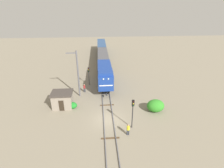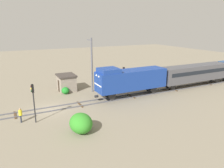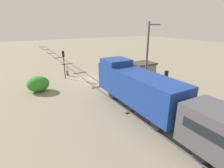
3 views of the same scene
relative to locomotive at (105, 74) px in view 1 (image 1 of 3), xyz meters
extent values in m
plane|color=gray|center=(0.00, -12.26, -2.77)|extent=(149.39, 149.39, 0.00)
cube|color=#595960|center=(-0.72, -12.26, -2.69)|extent=(0.10, 99.60, 0.16)
cube|color=#595960|center=(0.72, -12.26, -2.69)|extent=(0.10, 99.60, 0.16)
cube|color=#4C3823|center=(0.00, -16.41, -2.73)|extent=(2.40, 0.24, 0.09)
cube|color=#4C3823|center=(0.00, -8.11, -2.73)|extent=(2.40, 0.24, 0.09)
cube|color=#4C3823|center=(0.00, 0.19, -2.73)|extent=(2.40, 0.24, 0.09)
cube|color=#4C3823|center=(0.00, 8.49, -2.73)|extent=(2.40, 0.24, 0.09)
cube|color=#4C3823|center=(0.00, 16.79, -2.73)|extent=(2.40, 0.24, 0.09)
cube|color=#4C3823|center=(0.00, 25.09, -2.73)|extent=(2.40, 0.24, 0.09)
cube|color=#4C3823|center=(0.00, 33.39, -2.73)|extent=(2.40, 0.24, 0.09)
cube|color=navy|center=(0.00, 0.24, -0.06)|extent=(2.90, 11.00, 2.90)
cube|color=navy|center=(0.00, -3.66, 1.69)|extent=(2.75, 2.80, 0.60)
cube|color=navy|center=(0.00, -5.31, -0.06)|extent=(2.84, 0.10, 2.84)
cube|color=white|center=(0.00, -5.35, -0.26)|extent=(2.46, 0.06, 0.20)
sphere|color=white|center=(-0.45, -5.36, 1.04)|extent=(0.28, 0.28, 0.28)
sphere|color=white|center=(0.45, -5.36, 1.04)|extent=(0.28, 0.28, 0.28)
cylinder|color=#262628|center=(0.00, -5.61, -1.91)|extent=(0.36, 0.50, 0.36)
cylinder|color=#262628|center=(-0.72, -3.46, -2.06)|extent=(0.18, 1.10, 1.10)
cylinder|color=#262628|center=(0.72, -3.46, -2.06)|extent=(0.18, 1.10, 1.10)
cylinder|color=#262628|center=(-0.72, 3.94, -2.06)|extent=(0.18, 1.10, 1.10)
cylinder|color=#262628|center=(0.72, 3.94, -2.06)|extent=(0.18, 1.10, 1.10)
cube|color=#4C4C51|center=(0.00, 13.34, -0.30)|extent=(2.80, 14.00, 2.70)
cube|color=black|center=(0.00, 13.34, 0.05)|extent=(2.84, 12.88, 0.64)
cylinder|color=#262628|center=(-0.72, 7.94, -2.13)|extent=(0.16, 0.96, 0.96)
cylinder|color=#262628|center=(0.72, 7.94, -2.13)|extent=(0.16, 0.96, 0.96)
cylinder|color=#262628|center=(-0.72, 18.74, -2.13)|extent=(0.16, 0.96, 0.96)
cylinder|color=#262628|center=(0.72, 18.74, -2.13)|extent=(0.16, 0.96, 0.96)
cube|color=#2D4C7A|center=(0.00, 27.94, -0.30)|extent=(2.80, 14.00, 2.70)
cube|color=black|center=(0.00, 27.94, 0.05)|extent=(2.84, 12.88, 0.64)
cylinder|color=#262628|center=(-0.72, 22.54, -2.13)|extent=(0.16, 0.96, 0.96)
cylinder|color=#262628|center=(0.72, 22.54, -2.13)|extent=(0.16, 0.96, 0.96)
cylinder|color=#262628|center=(-0.72, 33.34, -2.13)|extent=(0.16, 0.96, 0.96)
cylinder|color=#262628|center=(0.72, 33.34, -2.13)|extent=(0.16, 0.96, 0.96)
cylinder|color=#262628|center=(3.20, -14.41, -0.54)|extent=(0.14, 0.14, 4.48)
cube|color=black|center=(3.20, -14.41, 1.25)|extent=(0.32, 0.24, 0.90)
sphere|color=#390606|center=(3.20, -14.55, 1.52)|extent=(0.16, 0.16, 0.16)
sphere|color=yellow|center=(3.20, -14.55, 1.24)|extent=(0.16, 0.16, 0.16)
sphere|color=black|center=(3.20, -14.55, 0.96)|extent=(0.16, 0.16, 0.16)
cylinder|color=#262628|center=(-3.40, 0.74, -0.80)|extent=(0.14, 0.14, 3.96)
cube|color=black|center=(-3.40, 0.74, 0.73)|extent=(0.32, 0.24, 0.90)
sphere|color=#390606|center=(-3.40, 0.60, 1.00)|extent=(0.16, 0.16, 0.16)
sphere|color=yellow|center=(-3.40, 0.60, 0.72)|extent=(0.16, 0.16, 0.16)
sphere|color=black|center=(-3.40, 0.60, 0.44)|extent=(0.16, 0.16, 0.16)
cylinder|color=#262B38|center=(2.30, -15.89, -2.35)|extent=(0.15, 0.15, 0.85)
cylinder|color=#262B38|center=(2.50, -15.89, -2.35)|extent=(0.15, 0.15, 0.85)
cylinder|color=yellow|center=(2.40, -15.89, -1.61)|extent=(0.38, 0.38, 0.62)
sphere|color=tan|center=(2.40, -15.89, -1.19)|extent=(0.23, 0.23, 0.23)
cylinder|color=#262B38|center=(-4.30, -2.69, -2.35)|extent=(0.15, 0.15, 0.85)
cylinder|color=#262B38|center=(-4.10, -2.69, -2.35)|extent=(0.15, 0.15, 0.85)
cylinder|color=maroon|center=(-4.20, -2.69, -1.61)|extent=(0.38, 0.38, 0.62)
sphere|color=tan|center=(-4.20, -2.69, -1.19)|extent=(0.23, 0.23, 0.23)
cylinder|color=#595960|center=(-5.00, -4.26, 1.62)|extent=(0.28, 0.28, 8.79)
cube|color=#595960|center=(-5.90, -4.26, 5.62)|extent=(1.80, 0.16, 0.16)
cube|color=gray|center=(-7.50, -7.92, -1.52)|extent=(3.20, 2.60, 2.50)
cube|color=#3F3833|center=(-7.50, -7.92, -0.15)|extent=(3.50, 2.90, 0.24)
cube|color=#2D2319|center=(-7.50, -9.24, -1.82)|extent=(0.80, 0.06, 1.90)
ellipsoid|color=#308826|center=(7.77, -10.56, -1.75)|extent=(2.81, 2.30, 2.05)
ellipsoid|color=#1E7D26|center=(-5.82, -8.60, -2.23)|extent=(1.50, 1.23, 1.09)
camera|label=1|loc=(-1.20, -34.22, 13.23)|focal=28.00mm
camera|label=2|loc=(27.46, -16.84, 7.95)|focal=35.00mm
camera|label=3|loc=(10.01, 13.01, 5.83)|focal=28.00mm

